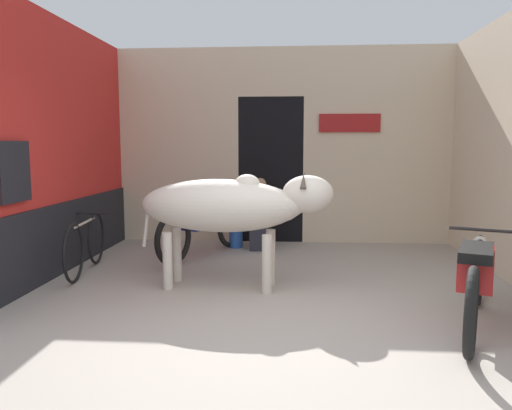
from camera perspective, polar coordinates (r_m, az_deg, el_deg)
name	(u,v)px	position (r m, az deg, el deg)	size (l,w,h in m)	color
ground_plane	(269,340)	(4.35, 1.48, -15.16)	(30.00, 30.00, 0.00)	#9E9389
wall_left_shopfront	(55,151)	(6.88, -21.94, 5.77)	(0.25, 4.31, 3.22)	red
wall_back_with_doorway	(279,155)	(8.60, 2.60, 5.76)	(5.51, 0.93, 3.22)	beige
cow	(231,206)	(5.65, -2.93, -0.11)	(2.23, 0.76, 1.34)	beige
motorcycle_near	(476,276)	(4.89, 23.87, -7.42)	(0.92, 2.03, 0.82)	black
motorcycle_far	(204,223)	(7.38, -5.91, -2.11)	(1.02, 2.00, 0.83)	black
bicycle	(86,244)	(6.76, -18.87, -4.26)	(0.44, 1.68, 0.73)	black
shopkeeper_seated	(260,213)	(7.78, 0.44, -0.89)	(0.42, 0.33, 1.12)	#282833
plastic_stool	(236,234)	(7.99, -2.32, -3.38)	(0.31, 0.31, 0.39)	#2856B2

